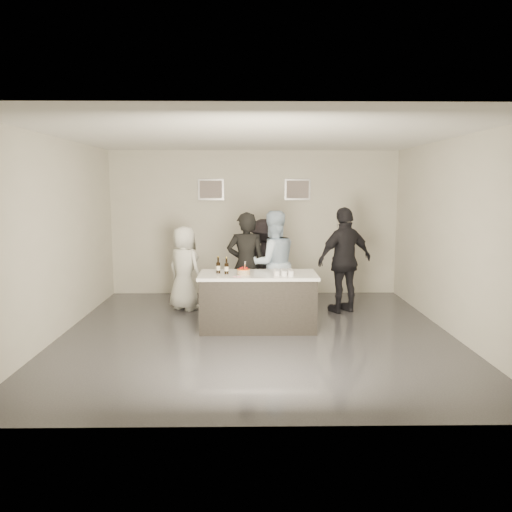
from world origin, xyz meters
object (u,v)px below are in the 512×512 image
person_guest_back (265,264)px  beer_bottle_b (226,266)px  bar_counter (258,301)px  cake (244,272)px  person_guest_right (345,260)px  beer_bottle_a (218,265)px  person_main_black (246,265)px  person_main_blue (273,264)px  person_guest_left (184,268)px

person_guest_back → beer_bottle_b: bearing=62.9°
bar_counter → cake: 0.55m
person_guest_right → person_guest_back: person_guest_right is taller
cake → person_guest_back: (0.38, 1.42, -0.10)m
bar_counter → beer_bottle_a: 0.86m
person_main_black → person_main_blue: person_main_blue is taller
person_main_black → bar_counter: bearing=105.6°
beer_bottle_a → person_guest_left: bearing=118.8°
person_main_blue → person_guest_back: (-0.13, 0.47, -0.09)m
beer_bottle_a → person_guest_left: 1.47m
person_guest_left → beer_bottle_b: bearing=160.1°
person_guest_left → person_main_blue: bearing=-157.4°
beer_bottle_a → person_guest_right: (2.21, 1.05, -0.08)m
person_main_black → person_guest_back: person_main_black is taller
bar_counter → person_guest_right: person_guest_right is taller
person_guest_left → person_guest_back: 1.48m
person_main_blue → person_guest_left: person_main_blue is taller
person_main_black → person_guest_left: 1.29m
beer_bottle_a → person_main_black: 0.82m
bar_counter → person_guest_left: person_guest_left is taller
beer_bottle_b → person_main_blue: bearing=49.2°
person_main_black → person_guest_left: size_ratio=1.19×
cake → person_guest_right: 2.16m
bar_counter → person_main_black: (-0.19, 0.72, 0.47)m
person_guest_left → beer_bottle_a: bearing=157.1°
cake → person_main_blue: person_main_blue is taller
cake → beer_bottle_b: 0.29m
bar_counter → person_main_blue: bearing=72.0°
bar_counter → beer_bottle_a: (-0.63, 0.03, 0.58)m
beer_bottle_a → beer_bottle_b: 0.15m
beer_bottle_b → person_guest_left: (-0.83, 1.35, -0.26)m
person_guest_left → person_guest_back: person_guest_back is taller
person_main_black → person_main_blue: bearing=-162.7°
person_guest_right → person_guest_back: size_ratio=1.13×
person_guest_back → person_guest_left: bearing=-1.1°
bar_counter → beer_bottle_b: (-0.49, -0.04, 0.58)m
person_guest_back → person_guest_right: bearing=168.7°
person_main_black → person_guest_right: size_ratio=0.97×
person_main_black → person_guest_left: bearing=-26.4°
bar_counter → person_main_blue: 1.01m
beer_bottle_b → person_guest_back: person_guest_back is taller
beer_bottle_a → person_main_blue: person_main_blue is taller
person_main_black → cake: bearing=88.3°
bar_counter → person_guest_right: bearing=34.2°
person_main_blue → person_guest_right: 1.33m
beer_bottle_a → person_main_black: (0.44, 0.68, -0.11)m
person_main_black → person_guest_right: 1.81m
person_guest_back → bar_counter: bearing=81.7°
bar_counter → person_main_black: size_ratio=1.01×
bar_counter → beer_bottle_b: 0.76m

